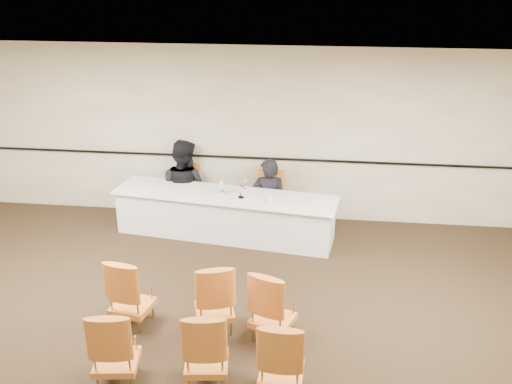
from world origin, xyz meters
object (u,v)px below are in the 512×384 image
panelist_second (184,191)px  water_bottle (222,187)px  panelist_main_chair (268,200)px  microphone (241,190)px  aud_chair_front_mid (214,296)px  aud_chair_back_mid (206,346)px  aud_chair_front_left (131,291)px  panelist_second_chair (184,191)px  coffee_cup (270,200)px  panelist_main (268,204)px  drinking_glass (236,196)px  aud_chair_front_right (273,304)px  aud_chair_back_left (115,345)px  aud_chair_back_right (282,356)px  panel_table (225,215)px

panelist_second → water_bottle: (0.81, -0.67, 0.38)m
panelist_main_chair → microphone: size_ratio=3.54×
aud_chair_front_mid → aud_chair_back_mid: same height
aud_chair_front_left → water_bottle: bearing=85.2°
water_bottle → panelist_second: bearing=140.2°
panelist_second_chair → coffee_cup: panelist_second_chair is taller
panelist_main_chair → microphone: 0.79m
aud_chair_back_mid → panelist_main_chair: bearing=78.3°
panelist_main → drinking_glass: size_ratio=16.66×
drinking_glass → aud_chair_front_right: (0.82, -2.50, -0.31)m
microphone → aud_chair_back_left: (-0.86, -3.51, -0.39)m
aud_chair_back_left → aud_chair_back_mid: size_ratio=1.00×
panelist_second → microphone: 1.42m
water_bottle → aud_chair_front_left: bearing=-105.4°
aud_chair_back_mid → aud_chair_back_right: same height
microphone → aud_chair_front_left: (-1.03, -2.46, -0.39)m
panel_table → aud_chair_front_left: aud_chair_front_left is taller
water_bottle → aud_chair_back_right: (1.25, -3.59, -0.39)m
drinking_glass → aud_chair_back_right: size_ratio=0.11×
water_bottle → aud_chair_back_right: size_ratio=0.27×
aud_chair_front_right → panelist_main_chair: bearing=117.3°
water_bottle → aud_chair_back_mid: water_bottle is taller
microphone → panelist_second: bearing=168.8°
aud_chair_front_mid → aud_chair_back_left: 1.38m
aud_chair_front_mid → panel_table: bearing=79.5°
panelist_second_chair → panel_table: bearing=-30.6°
drinking_glass → aud_chair_front_left: (-0.96, -2.41, -0.31)m
panel_table → aud_chair_front_right: bearing=-60.7°
panel_table → panelist_second_chair: panelist_second_chair is taller
microphone → aud_chair_back_right: size_ratio=0.28×
panel_table → microphone: size_ratio=13.68×
panelist_main_chair → aud_chair_back_mid: same height
panelist_main → aud_chair_back_left: size_ratio=1.75×
drinking_glass → coffee_cup: bearing=-11.2°
aud_chair_front_mid → water_bottle: bearing=80.4°
coffee_cup → aud_chair_front_left: 2.78m
aud_chair_front_left → aud_chair_front_mid: 1.05m
aud_chair_front_mid → aud_chair_back_right: (0.91, -1.04, 0.00)m
panelist_second_chair → aud_chair_back_mid: 4.36m
coffee_cup → aud_chair_front_right: aud_chair_front_right is taller
panelist_main → coffee_cup: panelist_main is taller
aud_chair_front_left → aud_chair_back_left: 1.06m
panelist_main → aud_chair_back_left: bearing=64.4°
aud_chair_front_left → panelist_second_chair: bearing=102.3°
panelist_main_chair → coffee_cup: size_ratio=7.92×
panelist_second → aud_chair_front_mid: 3.42m
panelist_main_chair → aud_chair_front_right: 3.13m
panel_table → panelist_main: size_ratio=2.20×
aud_chair_front_mid → aud_chair_back_left: size_ratio=1.00×
aud_chair_front_right → aud_chair_back_mid: bearing=-106.0°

